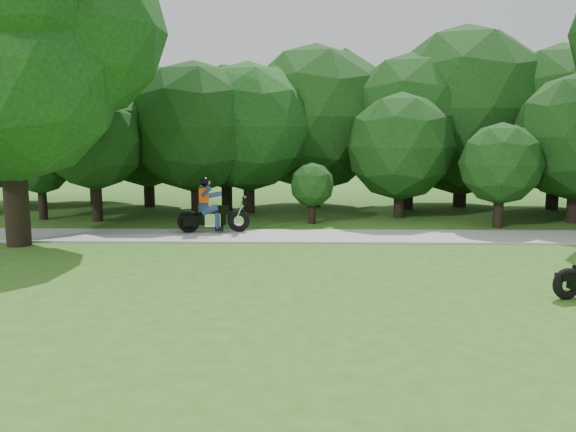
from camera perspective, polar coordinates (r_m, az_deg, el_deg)
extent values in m
plane|color=#395B1A|center=(10.22, 14.50, -10.38)|extent=(100.00, 100.00, 0.00)
cube|color=gray|center=(17.85, 8.64, -2.06)|extent=(60.00, 2.20, 0.06)
cylinder|color=black|center=(22.10, 11.21, 1.64)|extent=(0.41, 0.41, 1.40)
sphere|color=#15320F|center=(21.96, 11.36, 6.94)|extent=(4.13, 4.13, 4.13)
cylinder|color=black|center=(23.18, -23.66, 1.36)|extent=(0.32, 0.32, 1.37)
sphere|color=#15320F|center=(23.07, -23.87, 4.90)|extent=(2.31, 2.31, 2.31)
cylinder|color=black|center=(23.02, -3.97, 2.54)|extent=(0.46, 0.46, 1.80)
sphere|color=#144012|center=(22.90, -4.04, 9.01)|extent=(5.21, 5.21, 5.21)
cylinder|color=black|center=(24.00, -6.23, 2.75)|extent=(0.46, 0.46, 1.80)
sphere|color=#15320F|center=(23.89, -6.33, 8.92)|extent=(5.17, 5.17, 5.17)
cylinder|color=black|center=(27.38, -18.97, 3.04)|extent=(0.52, 0.52, 1.80)
sphere|color=#15320F|center=(27.29, -19.27, 9.23)|extent=(6.33, 6.33, 6.33)
cylinder|color=black|center=(25.10, 2.77, 3.04)|extent=(0.52, 0.52, 1.80)
sphere|color=#15320F|center=(25.00, 2.82, 9.88)|extent=(6.44, 6.44, 6.44)
cylinder|color=black|center=(22.92, 27.00, 1.38)|extent=(0.43, 0.43, 1.61)
cylinder|color=black|center=(22.51, -9.26, 2.32)|extent=(0.46, 0.46, 1.80)
sphere|color=#15320F|center=(22.39, -9.42, 8.87)|extent=(5.13, 5.13, 5.13)
cylinder|color=black|center=(21.93, -18.86, 1.82)|extent=(0.39, 0.39, 1.80)
sphere|color=#15320F|center=(21.80, -19.12, 7.33)|extent=(3.72, 3.72, 3.72)
cylinder|color=black|center=(26.54, 25.31, 2.53)|extent=(0.51, 0.51, 1.80)
sphere|color=#15320F|center=(26.45, 25.71, 8.87)|extent=(6.27, 6.27, 6.27)
cylinder|color=black|center=(26.03, 17.08, 2.87)|extent=(0.57, 0.57, 1.80)
sphere|color=#15320F|center=(25.94, 17.40, 10.12)|extent=(7.36, 7.36, 7.36)
cylinder|color=black|center=(25.60, -13.93, 2.91)|extent=(0.47, 0.47, 1.80)
sphere|color=#15320F|center=(25.50, -14.14, 8.87)|extent=(5.42, 5.42, 5.42)
cylinder|color=black|center=(20.71, 20.58, 0.68)|extent=(0.34, 0.34, 1.30)
sphere|color=#15320F|center=(20.58, 20.80, 5.00)|extent=(2.81, 2.81, 2.81)
cylinder|color=black|center=(20.32, 2.45, 0.47)|extent=(0.28, 0.28, 0.89)
sphere|color=#15320F|center=(20.21, 2.47, 3.18)|extent=(1.60, 1.60, 1.60)
cylinder|color=black|center=(24.76, 12.06, 2.79)|extent=(0.49, 0.49, 1.80)
sphere|color=#15320F|center=(24.65, 12.26, 9.26)|extent=(5.82, 5.82, 5.82)
cylinder|color=black|center=(28.80, -25.94, 2.89)|extent=(0.54, 0.54, 1.80)
sphere|color=#15320F|center=(28.71, -26.34, 9.09)|extent=(6.82, 6.82, 6.82)
cylinder|color=black|center=(17.92, -26.04, 3.89)|extent=(0.68, 0.68, 4.20)
sphere|color=#144012|center=(17.97, -26.65, 13.14)|extent=(6.40, 6.40, 6.40)
sphere|color=#144012|center=(18.14, -20.53, 17.27)|extent=(5.12, 5.12, 5.12)
torus|color=black|center=(12.37, 26.49, -6.17)|extent=(0.66, 0.36, 0.64)
torus|color=black|center=(18.37, -10.05, -0.55)|extent=(0.75, 0.30, 0.73)
torus|color=black|center=(18.34, -5.02, -0.47)|extent=(0.75, 0.30, 0.73)
cube|color=black|center=(18.33, -8.15, -0.36)|extent=(1.18, 0.40, 0.33)
cube|color=silver|center=(18.33, -7.64, -0.36)|extent=(0.54, 0.42, 0.42)
cube|color=black|center=(18.28, -6.86, 0.62)|extent=(0.58, 0.38, 0.27)
cube|color=black|center=(18.30, -8.57, 0.47)|extent=(0.58, 0.40, 0.10)
cylinder|color=silver|center=(18.29, -4.91, 0.65)|extent=(0.41, 0.10, 0.93)
cylinder|color=silver|center=(18.24, -4.37, 2.05)|extent=(0.12, 0.66, 0.04)
cube|color=black|center=(18.14, -9.94, -0.50)|extent=(0.45, 0.18, 0.35)
cube|color=black|center=(18.59, -9.85, -0.28)|extent=(0.45, 0.18, 0.35)
cube|color=#1B3249|center=(18.28, -8.58, 0.92)|extent=(0.36, 0.43, 0.25)
cube|color=#1B3249|center=(18.24, -8.54, 2.08)|extent=(0.33, 0.47, 0.58)
cube|color=#FF4205|center=(18.23, -8.54, 2.15)|extent=(0.36, 0.51, 0.46)
sphere|color=black|center=(18.19, -8.47, 3.45)|extent=(0.29, 0.29, 0.29)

